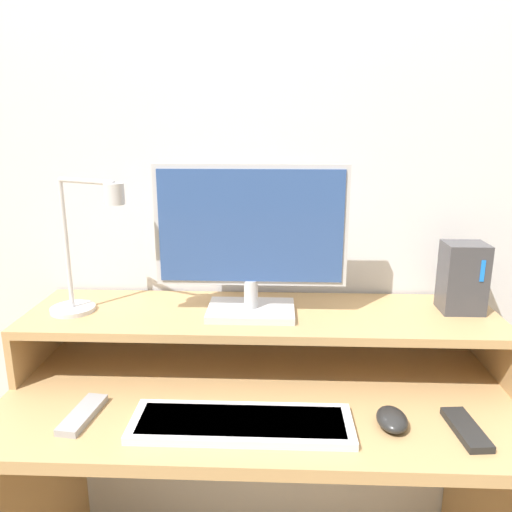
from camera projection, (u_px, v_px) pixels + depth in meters
name	position (u px, v px, depth m)	size (l,w,h in m)	color
wall_back	(264.00, 164.00, 1.41)	(6.00, 0.05, 2.50)	silver
desk	(260.00, 462.00, 1.28)	(1.24, 0.58, 0.73)	tan
monitor_shelf	(262.00, 320.00, 1.33)	(1.24, 0.32, 0.15)	tan
monitor	(251.00, 238.00, 1.26)	(0.48, 0.16, 0.39)	#BCBCC1
desk_lamp	(85.00, 256.00, 1.26)	(0.24, 0.15, 0.35)	silver
router_dock	(463.00, 277.00, 1.30)	(0.11, 0.10, 0.18)	#3D3D42
keyboard	(241.00, 423.00, 1.07)	(0.48, 0.15, 0.02)	silver
mouse	(392.00, 419.00, 1.08)	(0.07, 0.09, 0.04)	black
remote_control	(83.00, 414.00, 1.11)	(0.07, 0.16, 0.02)	#99999E
remote_secondary	(466.00, 429.00, 1.06)	(0.07, 0.15, 0.02)	black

